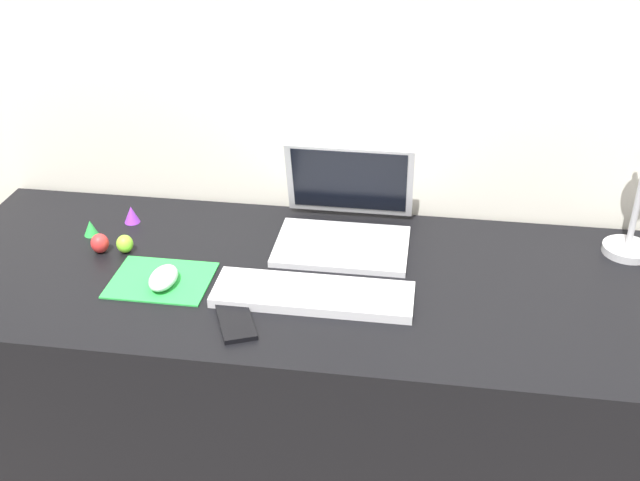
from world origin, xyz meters
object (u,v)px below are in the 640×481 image
object	(u,v)px
mouse	(163,278)
toy_figurine_green	(91,228)
toy_figurine_red	(100,243)
toy_figurine_purple	(132,214)
keyboard	(313,295)
cell_phone	(236,322)
laptop	(345,216)
toy_figurine_lime	(125,244)

from	to	relation	value
mouse	toy_figurine_green	bearing A→B (deg)	141.68
toy_figurine_red	toy_figurine_green	distance (m)	0.09
toy_figurine_purple	toy_figurine_red	distance (m)	0.15
keyboard	mouse	xyz separation A→B (m)	(-0.32, 0.00, 0.01)
mouse	cell_phone	bearing A→B (deg)	-31.10
keyboard	toy_figurine_purple	size ratio (longest dim) A/B	9.81
laptop	mouse	xyz separation A→B (m)	(-0.35, -0.27, -0.03)
keyboard	toy_figurine_red	distance (m)	0.52
laptop	toy_figurine_red	size ratio (longest dim) A/B	6.70
keyboard	toy_figurine_purple	bearing A→B (deg)	151.30
toy_figurine_green	toy_figurine_red	bearing A→B (deg)	-53.98
laptop	toy_figurine_lime	size ratio (longest dim) A/B	7.16
cell_phone	toy_figurine_red	bearing A→B (deg)	125.19
toy_figurine_red	toy_figurine_lime	bearing A→B (deg)	8.18
laptop	toy_figurine_lime	world-z (taller)	laptop
mouse	toy_figurine_purple	bearing A→B (deg)	122.31
toy_figurine_red	toy_figurine_lime	size ratio (longest dim) A/B	1.07
cell_phone	toy_figurine_green	size ratio (longest dim) A/B	3.39
laptop	cell_phone	world-z (taller)	laptop
mouse	toy_figurine_lime	world-z (taller)	toy_figurine_lime
keyboard	mouse	size ratio (longest dim) A/B	4.27
toy_figurine_purple	toy_figurine_lime	size ratio (longest dim) A/B	1.00
toy_figurine_purple	toy_figurine_green	distance (m)	0.10
toy_figurine_lime	laptop	bearing A→B (deg)	16.84
cell_phone	toy_figurine_purple	xyz separation A→B (m)	(-0.35, 0.38, 0.02)
cell_phone	toy_figurine_red	size ratio (longest dim) A/B	2.86
toy_figurine_purple	toy_figurine_green	world-z (taller)	toy_figurine_purple
toy_figurine_lime	keyboard	bearing A→B (deg)	-15.63
laptop	mouse	size ratio (longest dim) A/B	3.12
toy_figurine_red	toy_figurine_green	xyz separation A→B (m)	(-0.05, 0.07, -0.00)
toy_figurine_green	mouse	bearing A→B (deg)	-38.32
toy_figurine_lime	toy_figurine_purple	bearing A→B (deg)	104.41
toy_figurine_lime	toy_figurine_red	bearing A→B (deg)	-171.82
cell_phone	toy_figurine_lime	xyz separation A→B (m)	(-0.31, 0.24, 0.02)
toy_figurine_red	toy_figurine_lime	xyz separation A→B (m)	(0.06, 0.01, -0.00)
laptop	cell_phone	distance (m)	0.42
mouse	toy_figurine_lime	bearing A→B (deg)	136.41
keyboard	toy_figurine_green	distance (m)	0.59
toy_figurine_red	keyboard	bearing A→B (deg)	-13.12
cell_phone	keyboard	bearing A→B (deg)	15.79
cell_phone	toy_figurine_purple	distance (m)	0.51
mouse	toy_figurine_purple	size ratio (longest dim) A/B	2.30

